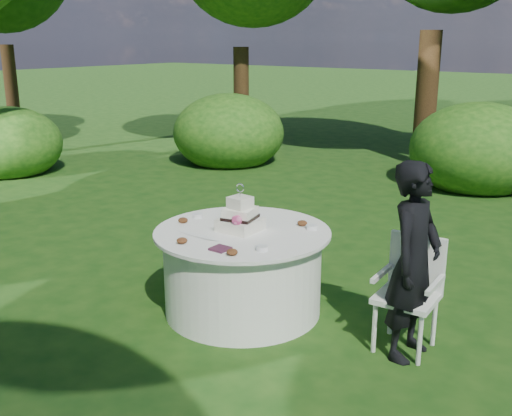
# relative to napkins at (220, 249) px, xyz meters

# --- Properties ---
(ground) EXTENTS (80.00, 80.00, 0.00)m
(ground) POSITION_rel_napkins_xyz_m (-0.17, 0.50, -0.78)
(ground) COLOR #153C10
(ground) RESTS_ON ground
(napkins) EXTENTS (0.14, 0.14, 0.02)m
(napkins) POSITION_rel_napkins_xyz_m (0.00, 0.00, 0.00)
(napkins) COLOR #4B2037
(napkins) RESTS_ON table
(feather_plume) EXTENTS (0.48, 0.07, 0.01)m
(feather_plume) POSITION_rel_napkins_xyz_m (-0.37, 0.14, -0.00)
(feather_plume) COLOR white
(feather_plume) RESTS_ON table
(guest) EXTENTS (0.39, 0.58, 1.55)m
(guest) POSITION_rel_napkins_xyz_m (1.35, 0.66, -0.00)
(guest) COLOR black
(guest) RESTS_ON ground
(table) EXTENTS (1.56, 1.56, 0.77)m
(table) POSITION_rel_napkins_xyz_m (-0.17, 0.50, -0.39)
(table) COLOR white
(table) RESTS_ON ground
(cake) EXTENTS (0.33, 0.35, 0.43)m
(cake) POSITION_rel_napkins_xyz_m (-0.18, 0.49, 0.10)
(cake) COLOR white
(cake) RESTS_ON table
(chair) EXTENTS (0.49, 0.48, 0.90)m
(chair) POSITION_rel_napkins_xyz_m (1.29, 0.81, -0.26)
(chair) COLOR white
(chair) RESTS_ON ground
(votives) EXTENTS (1.15, 0.89, 0.04)m
(votives) POSITION_rel_napkins_xyz_m (-0.15, 0.65, 0.01)
(votives) COLOR silver
(votives) RESTS_ON table
(petal_cups) EXTENTS (1.01, 1.09, 0.05)m
(petal_cups) POSITION_rel_napkins_xyz_m (-0.19, 0.29, 0.02)
(petal_cups) COLOR #562D16
(petal_cups) RESTS_ON table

